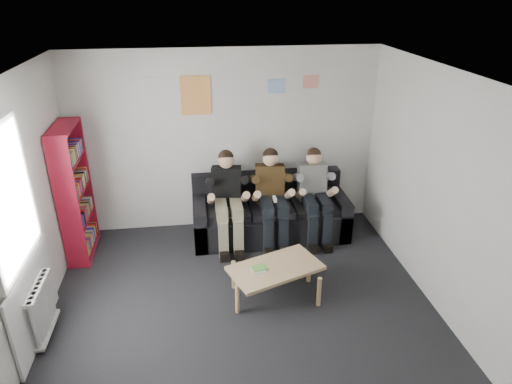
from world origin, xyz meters
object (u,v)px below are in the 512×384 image
at_px(sofa, 269,214).
at_px(person_left, 228,201).
at_px(coffee_table, 275,270).
at_px(person_right, 315,196).
at_px(bookshelf, 75,193).
at_px(person_middle, 272,198).

bearing_deg(sofa, person_left, -161.98).
xyz_separation_m(sofa, coffee_table, (-0.19, -1.54, 0.06)).
xyz_separation_m(person_left, person_right, (1.27, 0.00, -0.01)).
bearing_deg(person_right, sofa, 162.49).
bearing_deg(person_left, person_right, 8.17).
relative_size(sofa, person_left, 1.65).
height_order(bookshelf, person_middle, bookshelf).
height_order(sofa, person_middle, person_middle).
distance_m(person_middle, person_right, 0.63).
bearing_deg(sofa, bookshelf, -176.14).
distance_m(coffee_table, person_right, 1.60).
relative_size(person_left, person_middle, 1.00).
bearing_deg(sofa, person_middle, -90.00).
bearing_deg(person_left, coffee_table, -63.41).
xyz_separation_m(sofa, person_middle, (-0.00, -0.21, 0.37)).
height_order(sofa, person_left, person_left).
bearing_deg(coffee_table, person_middle, 82.07).
xyz_separation_m(sofa, person_right, (0.63, -0.20, 0.36)).
bearing_deg(sofa, coffee_table, -96.88).
bearing_deg(bookshelf, sofa, 2.50).
bearing_deg(person_left, sofa, 26.12).
distance_m(sofa, bookshelf, 2.76).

